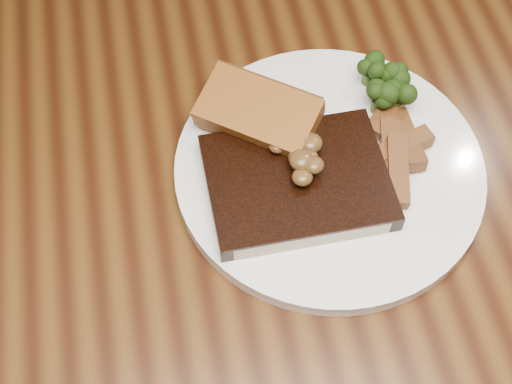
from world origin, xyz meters
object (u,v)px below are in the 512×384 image
(dining_table, at_px, (274,256))
(steak, at_px, (297,183))
(chair_far, at_px, (192,0))
(garlic_bread, at_px, (258,125))
(plate, at_px, (329,170))
(potato_wedges, at_px, (383,144))

(dining_table, height_order, steak, steak)
(dining_table, height_order, chair_far, chair_far)
(dining_table, xyz_separation_m, chair_far, (-0.02, 0.56, -0.14))
(dining_table, height_order, garlic_bread, garlic_bread)
(dining_table, distance_m, chair_far, 0.58)
(garlic_bread, bearing_deg, dining_table, -53.52)
(chair_far, xyz_separation_m, plate, (0.08, -0.52, 0.24))
(potato_wedges, bearing_deg, plate, -171.45)
(garlic_bread, bearing_deg, chair_far, 128.71)
(chair_far, bearing_deg, potato_wedges, 92.80)
(steak, xyz_separation_m, garlic_bread, (-0.02, 0.07, 0.00))
(plate, bearing_deg, dining_table, -150.84)
(steak, bearing_deg, chair_far, 94.05)
(chair_far, bearing_deg, dining_table, 80.01)
(dining_table, xyz_separation_m, potato_wedges, (0.12, 0.04, 0.12))
(chair_far, distance_m, garlic_bread, 0.54)
(garlic_bread, xyz_separation_m, potato_wedges, (0.12, -0.05, -0.00))
(plate, xyz_separation_m, potato_wedges, (0.06, 0.01, 0.02))
(plate, bearing_deg, garlic_bread, 138.15)
(steak, relative_size, potato_wedges, 1.80)
(steak, distance_m, potato_wedges, 0.10)
(chair_far, xyz_separation_m, potato_wedges, (0.14, -0.52, 0.26))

